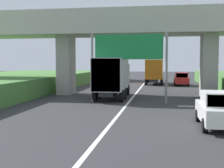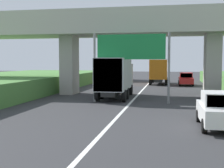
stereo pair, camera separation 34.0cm
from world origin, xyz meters
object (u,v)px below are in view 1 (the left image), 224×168
Objects in this scene: overhead_highway_sign at (129,51)px; truck_silver at (113,76)px; construction_barrel_4 at (213,96)px; construction_barrel_3 at (224,103)px; car_white at (219,110)px; car_red at (181,79)px; construction_barrel_5 at (205,90)px; truck_black at (116,69)px; truck_orange at (154,70)px.

overhead_highway_sign reaches higher than truck_silver.
construction_barrel_3 is at bearing -91.18° from construction_barrel_4.
car_red is at bearing 90.22° from car_white.
construction_barrel_5 is at bearing 90.31° from construction_barrel_4.
truck_black reaches higher than car_white.
construction_barrel_4 is (1.44, -16.23, -0.40)m from car_red.
car_white is 1.00× the size of car_red.
truck_orange reaches higher than construction_barrel_3.
truck_black is at bearing 137.84° from car_red.
overhead_highway_sign reaches higher than car_red.
car_white is (6.85, -10.60, -1.08)m from truck_silver.
overhead_highway_sign is at bearing -79.32° from truck_black.
truck_silver is 8.37m from construction_barrel_4.
car_white is at bearing -95.29° from construction_barrel_5.
construction_barrel_4 is 4.48m from construction_barrel_5.
construction_barrel_3 is 4.48m from construction_barrel_4.
truck_silver is 1.78× the size of car_red.
truck_black is 13.87m from car_red.
overhead_highway_sign is 10.05m from car_white.
construction_barrel_5 is at bearing -60.98° from truck_black.
overhead_highway_sign is 1.43× the size of car_red.
truck_orange is 4.35m from car_red.
construction_barrel_3 is at bearing -90.44° from construction_barrel_5.
construction_barrel_4 is at bearing -5.92° from truck_silver.
overhead_highway_sign is 3.64m from truck_silver.
truck_silver is at bearing 174.08° from construction_barrel_4.
truck_black reaches higher than construction_barrel_3.
construction_barrel_5 is at bearing 84.71° from car_white.
truck_black is 8.11× the size of construction_barrel_4.
construction_barrel_5 is at bearing 89.56° from construction_barrel_3.
car_red reaches higher than construction_barrel_3.
overhead_highway_sign is 6.53× the size of construction_barrel_3.
truck_orange reaches higher than car_white.
truck_orange is 19.13m from construction_barrel_4.
overhead_highway_sign reaches higher than construction_barrel_5.
car_red is (10.25, -9.28, -1.08)m from truck_black.
truck_silver is at bearing 122.48° from overhead_highway_sign.
overhead_highway_sign is 7.84m from construction_barrel_3.
overhead_highway_sign reaches higher than truck_orange.
truck_silver is 8.11× the size of construction_barrel_3.
construction_barrel_3 is (4.97, -22.88, -1.47)m from truck_orange.
truck_orange is 1.78× the size of car_red.
car_white is 4.56× the size of construction_barrel_4.
car_red is at bearing 96.88° from construction_barrel_5.
truck_black is 8.11× the size of construction_barrel_5.
construction_barrel_3 is (1.25, 5.27, -0.40)m from car_white.
car_red is (3.62, -2.16, -1.08)m from truck_orange.
car_white is at bearing -103.34° from construction_barrel_3.
construction_barrel_4 is (8.19, -0.85, -1.47)m from truck_silver.
truck_silver is 1.00× the size of truck_black.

